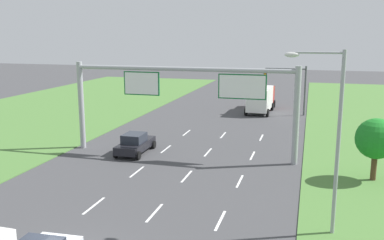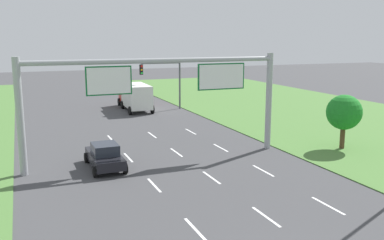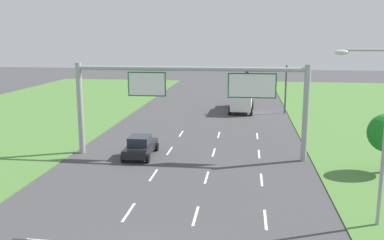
{
  "view_description": "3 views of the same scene",
  "coord_description": "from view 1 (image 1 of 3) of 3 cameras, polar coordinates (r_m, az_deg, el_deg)",
  "views": [
    {
      "loc": [
        9.22,
        -13.57,
        9.17
      ],
      "look_at": [
        0.87,
        16.46,
        2.85
      ],
      "focal_mm": 40.0,
      "sensor_mm": 36.0,
      "label": 1
    },
    {
      "loc": [
        -8.26,
        -9.74,
        8.06
      ],
      "look_at": [
        1.33,
        14.01,
        3.11
      ],
      "focal_mm": 40.0,
      "sensor_mm": 36.0,
      "label": 2
    },
    {
      "loc": [
        4.13,
        -14.18,
        9.03
      ],
      "look_at": [
        0.31,
        15.86,
        2.97
      ],
      "focal_mm": 40.0,
      "sensor_mm": 36.0,
      "label": 3
    }
  ],
  "objects": [
    {
      "name": "lane_dashes_inner_left",
      "position": [
        21.88,
        -16.77,
        -13.81
      ],
      "size": [
        0.14,
        44.4,
        0.01
      ],
      "color": "white",
      "rests_on": "ground_plane"
    },
    {
      "name": "lane_dashes_inner_right",
      "position": [
        20.35,
        -8.08,
        -15.41
      ],
      "size": [
        0.14,
        44.4,
        0.01
      ],
      "color": "white",
      "rests_on": "ground_plane"
    },
    {
      "name": "car_mid_lane",
      "position": [
        33.53,
        -7.6,
        -3.13
      ],
      "size": [
        2.05,
        4.39,
        1.59
      ],
      "rotation": [
        0.0,
        0.0,
        0.01
      ],
      "color": "black",
      "rests_on": "ground_plane"
    },
    {
      "name": "box_truck",
      "position": [
        51.56,
        9.2,
        2.92
      ],
      "size": [
        2.88,
        7.89,
        2.97
      ],
      "rotation": [
        0.0,
        0.0,
        -0.04
      ],
      "color": "#B21E19",
      "rests_on": "ground_plane"
    },
    {
      "name": "sign_gantry",
      "position": [
        31.78,
        -0.98,
        3.72
      ],
      "size": [
        17.24,
        0.44,
        7.0
      ],
      "color": "#9EA0A5",
      "rests_on": "ground_plane"
    },
    {
      "name": "traffic_light_mast",
      "position": [
        49.86,
        12.65,
        5.09
      ],
      "size": [
        4.76,
        0.49,
        5.6
      ],
      "color": "#47494F",
      "rests_on": "ground_plane"
    },
    {
      "name": "street_lamp",
      "position": [
        20.01,
        17.97,
        -0.9
      ],
      "size": [
        2.61,
        0.32,
        8.5
      ],
      "color": "#9EA0A5",
      "rests_on": "ground_plane"
    },
    {
      "name": "roadside_tree_mid",
      "position": [
        28.97,
        23.35,
        -2.34
      ],
      "size": [
        2.55,
        2.55,
        4.03
      ],
      "color": "#513823",
      "rests_on": "ground_plane"
    }
  ]
}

